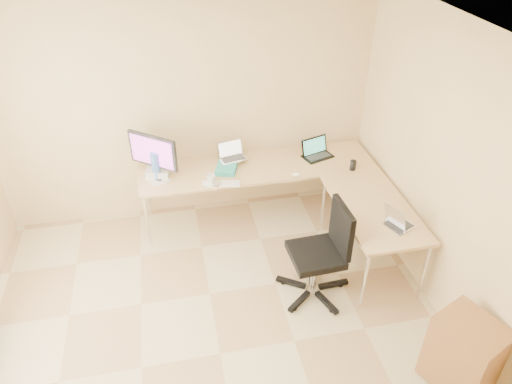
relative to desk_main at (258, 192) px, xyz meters
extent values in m
plane|color=tan|center=(-0.72, -1.85, -0.36)|extent=(4.50, 4.50, 0.00)
plane|color=white|center=(-0.72, -1.85, 2.24)|extent=(4.50, 4.50, 0.00)
plane|color=tan|center=(-0.72, 0.40, 0.93)|extent=(4.50, 0.00, 4.50)
plane|color=tan|center=(1.38, -1.85, 0.93)|extent=(0.00, 4.50, 4.50)
cube|color=tan|center=(0.00, 0.00, 0.00)|extent=(2.65, 0.70, 0.73)
cube|color=tan|center=(0.98, -1.00, 0.00)|extent=(0.70, 1.30, 0.73)
cube|color=black|center=(-1.13, 0.01, 0.62)|extent=(0.58, 0.51, 0.50)
cube|color=teal|center=(-0.36, -0.01, 0.39)|extent=(0.30, 0.35, 0.05)
cube|color=silver|center=(-0.26, 0.11, 0.51)|extent=(0.35, 0.30, 0.20)
cube|color=black|center=(0.72, 0.05, 0.47)|extent=(0.40, 0.34, 0.21)
cube|color=white|center=(-0.46, -0.30, 0.37)|extent=(0.41, 0.19, 0.02)
ellipsoid|color=white|center=(0.36, -0.30, 0.38)|extent=(0.09, 0.06, 0.03)
imported|color=white|center=(-0.56, -0.23, 0.41)|extent=(0.12, 0.12, 0.09)
cylinder|color=silver|center=(-0.50, -0.30, 0.38)|extent=(0.14, 0.14, 0.03)
cylinder|color=#3D6BAD|center=(-1.12, -0.04, 0.52)|extent=(0.12, 0.12, 0.31)
cube|color=beige|center=(-1.13, -0.04, 0.37)|extent=(0.31, 0.34, 0.01)
cube|color=beige|center=(-1.11, 0.01, 0.41)|extent=(0.27, 0.22, 0.09)
cylinder|color=white|center=(-1.13, 0.20, 0.49)|extent=(0.20, 0.20, 0.25)
cylinder|color=black|center=(1.02, -0.30, 0.42)|extent=(0.09, 0.09, 0.11)
cube|color=silver|center=(1.09, -1.32, 0.46)|extent=(0.37, 0.33, 0.20)
cube|color=black|center=(0.28, -1.30, 0.13)|extent=(0.64, 0.64, 1.02)
cube|color=brown|center=(1.13, -2.51, -0.01)|extent=(0.55, 0.60, 0.67)
camera|label=1|loc=(-0.95, -4.45, 3.15)|focal=33.12mm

